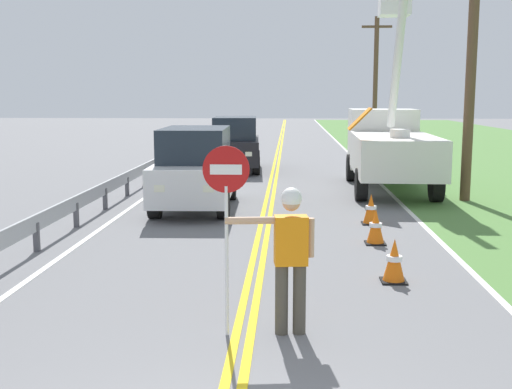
{
  "coord_description": "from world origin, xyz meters",
  "views": [
    {
      "loc": [
        0.55,
        -4.27,
        2.91
      ],
      "look_at": [
        -0.03,
        6.87,
        1.2
      ],
      "focal_mm": 45.24,
      "sensor_mm": 36.0,
      "label": 1
    }
  ],
  "objects_px": {
    "utility_pole_mid": "(376,78)",
    "utility_pole_near": "(473,30)",
    "flagger_worker": "(290,251)",
    "traffic_cone_tail": "(371,210)",
    "stop_sign_paddle": "(226,198)",
    "oncoming_suv_nearest": "(196,168)",
    "traffic_cone_mid": "(376,227)",
    "oncoming_suv_second": "(235,143)",
    "traffic_cone_lead": "(394,261)",
    "utility_bucket_truck": "(389,143)"
  },
  "relations": [
    {
      "from": "traffic_cone_lead",
      "to": "traffic_cone_mid",
      "type": "relative_size",
      "value": 1.0
    },
    {
      "from": "utility_pole_mid",
      "to": "traffic_cone_tail",
      "type": "relative_size",
      "value": 10.86
    },
    {
      "from": "flagger_worker",
      "to": "traffic_cone_lead",
      "type": "bearing_deg",
      "value": 54.63
    },
    {
      "from": "utility_pole_mid",
      "to": "utility_pole_near",
      "type": "bearing_deg",
      "value": -90.68
    },
    {
      "from": "stop_sign_paddle",
      "to": "traffic_cone_lead",
      "type": "distance_m",
      "value": 3.67
    },
    {
      "from": "oncoming_suv_second",
      "to": "traffic_cone_lead",
      "type": "height_order",
      "value": "oncoming_suv_second"
    },
    {
      "from": "traffic_cone_tail",
      "to": "oncoming_suv_second",
      "type": "bearing_deg",
      "value": 110.7
    },
    {
      "from": "traffic_cone_lead",
      "to": "utility_pole_mid",
      "type": "bearing_deg",
      "value": 83.29
    },
    {
      "from": "flagger_worker",
      "to": "utility_bucket_truck",
      "type": "height_order",
      "value": "utility_bucket_truck"
    },
    {
      "from": "flagger_worker",
      "to": "traffic_cone_lead",
      "type": "height_order",
      "value": "flagger_worker"
    },
    {
      "from": "stop_sign_paddle",
      "to": "traffic_cone_lead",
      "type": "relative_size",
      "value": 3.33
    },
    {
      "from": "stop_sign_paddle",
      "to": "oncoming_suv_nearest",
      "type": "xyz_separation_m",
      "value": [
        -1.67,
        8.94,
        -0.65
      ]
    },
    {
      "from": "oncoming_suv_nearest",
      "to": "traffic_cone_mid",
      "type": "relative_size",
      "value": 6.65
    },
    {
      "from": "oncoming_suv_nearest",
      "to": "utility_pole_mid",
      "type": "distance_m",
      "value": 24.82
    },
    {
      "from": "stop_sign_paddle",
      "to": "oncoming_suv_nearest",
      "type": "height_order",
      "value": "stop_sign_paddle"
    },
    {
      "from": "utility_bucket_truck",
      "to": "traffic_cone_tail",
      "type": "xyz_separation_m",
      "value": [
        -1.24,
        -5.81,
        -1.1
      ]
    },
    {
      "from": "utility_pole_near",
      "to": "traffic_cone_mid",
      "type": "distance_m",
      "value": 7.72
    },
    {
      "from": "utility_pole_mid",
      "to": "oncoming_suv_nearest",
      "type": "bearing_deg",
      "value": -107.99
    },
    {
      "from": "traffic_cone_mid",
      "to": "oncoming_suv_nearest",
      "type": "bearing_deg",
      "value": 136.9
    },
    {
      "from": "oncoming_suv_nearest",
      "to": "traffic_cone_lead",
      "type": "height_order",
      "value": "oncoming_suv_nearest"
    },
    {
      "from": "flagger_worker",
      "to": "utility_pole_near",
      "type": "distance_m",
      "value": 12.15
    },
    {
      "from": "flagger_worker",
      "to": "traffic_cone_lead",
      "type": "distance_m",
      "value": 2.93
    },
    {
      "from": "traffic_cone_mid",
      "to": "traffic_cone_tail",
      "type": "height_order",
      "value": "same"
    },
    {
      "from": "oncoming_suv_second",
      "to": "traffic_cone_mid",
      "type": "height_order",
      "value": "oncoming_suv_second"
    },
    {
      "from": "utility_pole_mid",
      "to": "traffic_cone_lead",
      "type": "relative_size",
      "value": 10.86
    },
    {
      "from": "oncoming_suv_nearest",
      "to": "utility_pole_mid",
      "type": "bearing_deg",
      "value": 72.01
    },
    {
      "from": "utility_pole_near",
      "to": "utility_pole_mid",
      "type": "relative_size",
      "value": 1.18
    },
    {
      "from": "traffic_cone_mid",
      "to": "utility_pole_mid",
      "type": "bearing_deg",
      "value": 82.76
    },
    {
      "from": "traffic_cone_mid",
      "to": "utility_bucket_truck",
      "type": "bearing_deg",
      "value": 79.85
    },
    {
      "from": "traffic_cone_lead",
      "to": "flagger_worker",
      "type": "bearing_deg",
      "value": -125.37
    },
    {
      "from": "utility_pole_near",
      "to": "utility_pole_mid",
      "type": "distance_m",
      "value": 21.81
    },
    {
      "from": "stop_sign_paddle",
      "to": "utility_pole_near",
      "type": "height_order",
      "value": "utility_pole_near"
    },
    {
      "from": "flagger_worker",
      "to": "oncoming_suv_second",
      "type": "bearing_deg",
      "value": 96.92
    },
    {
      "from": "oncoming_suv_second",
      "to": "traffic_cone_lead",
      "type": "relative_size",
      "value": 6.69
    },
    {
      "from": "oncoming_suv_nearest",
      "to": "oncoming_suv_second",
      "type": "relative_size",
      "value": 0.99
    },
    {
      "from": "utility_bucket_truck",
      "to": "traffic_cone_mid",
      "type": "relative_size",
      "value": 9.82
    },
    {
      "from": "utility_pole_near",
      "to": "traffic_cone_mid",
      "type": "xyz_separation_m",
      "value": [
        -3.21,
        -5.52,
        -4.34
      ]
    },
    {
      "from": "stop_sign_paddle",
      "to": "utility_pole_near",
      "type": "relative_size",
      "value": 0.26
    },
    {
      "from": "stop_sign_paddle",
      "to": "utility_pole_mid",
      "type": "height_order",
      "value": "utility_pole_mid"
    },
    {
      "from": "utility_bucket_truck",
      "to": "traffic_cone_lead",
      "type": "xyz_separation_m",
      "value": [
        -1.46,
        -10.47,
        -1.1
      ]
    },
    {
      "from": "flagger_worker",
      "to": "traffic_cone_tail",
      "type": "bearing_deg",
      "value": 75.09
    },
    {
      "from": "utility_pole_near",
      "to": "utility_pole_mid",
      "type": "height_order",
      "value": "utility_pole_near"
    },
    {
      "from": "flagger_worker",
      "to": "traffic_cone_mid",
      "type": "relative_size",
      "value": 2.61
    },
    {
      "from": "stop_sign_paddle",
      "to": "traffic_cone_tail",
      "type": "height_order",
      "value": "stop_sign_paddle"
    },
    {
      "from": "oncoming_suv_nearest",
      "to": "traffic_cone_tail",
      "type": "distance_m",
      "value": 4.74
    },
    {
      "from": "oncoming_suv_second",
      "to": "utility_pole_near",
      "type": "height_order",
      "value": "utility_pole_near"
    },
    {
      "from": "stop_sign_paddle",
      "to": "oncoming_suv_second",
      "type": "bearing_deg",
      "value": 94.43
    },
    {
      "from": "utility_pole_near",
      "to": "traffic_cone_tail",
      "type": "relative_size",
      "value": 12.83
    },
    {
      "from": "oncoming_suv_second",
      "to": "traffic_cone_mid",
      "type": "distance_m",
      "value": 13.16
    },
    {
      "from": "flagger_worker",
      "to": "utility_pole_near",
      "type": "relative_size",
      "value": 0.2
    }
  ]
}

